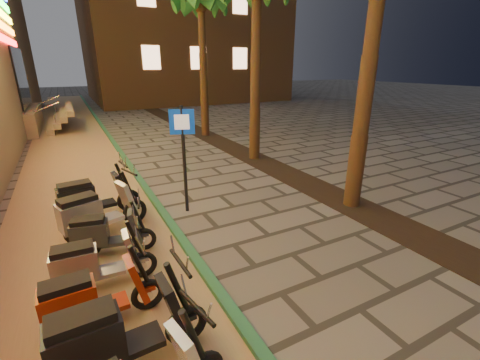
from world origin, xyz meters
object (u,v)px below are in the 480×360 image
scooter_9 (94,213)px  scooter_10 (90,198)px  scooter_6 (90,299)px  pedestrian_sign (183,145)px  scooter_8 (103,234)px  scooter_5 (113,336)px  scooter_7 (93,264)px

scooter_9 → scooter_10: size_ratio=1.01×
scooter_6 → scooter_9: (0.29, 2.68, 0.08)m
pedestrian_sign → scooter_10: bearing=-174.3°
scooter_6 → scooter_8: bearing=76.5°
scooter_5 → scooter_6: size_ratio=1.14×
scooter_6 → scooter_7: scooter_6 is taller
scooter_7 → scooter_10: (0.17, 2.74, 0.07)m
scooter_5 → scooter_7: 1.76m
scooter_5 → scooter_8: (0.17, 2.74, -0.10)m
scooter_7 → scooter_8: (0.26, 0.98, -0.02)m
scooter_9 → scooter_10: bearing=73.3°
scooter_5 → scooter_7: scooter_5 is taller
scooter_6 → scooter_5: bearing=-80.2°
scooter_7 → scooter_9: scooter_9 is taller
scooter_6 → scooter_10: 3.63m
scooter_7 → scooter_8: bearing=78.3°
pedestrian_sign → scooter_5: (-2.20, -3.90, -1.12)m
scooter_8 → scooter_10: (-0.09, 1.76, 0.09)m
scooter_7 → scooter_9: bearing=87.1°
scooter_8 → scooter_9: 0.83m
pedestrian_sign → scooter_10: size_ratio=1.43×
scooter_8 → scooter_9: (-0.07, 0.82, 0.11)m
pedestrian_sign → scooter_10: (-2.12, 0.59, -1.12)m
scooter_8 → scooter_9: scooter_9 is taller
scooter_7 → scooter_10: scooter_10 is taller
pedestrian_sign → scooter_6: (-2.39, -3.03, -1.19)m
pedestrian_sign → scooter_10: 2.47m
pedestrian_sign → scooter_9: pedestrian_sign is taller
scooter_5 → scooter_9: 3.56m
pedestrian_sign → scooter_8: 2.64m
scooter_6 → scooter_8: (0.36, 1.86, -0.03)m
scooter_7 → scooter_10: size_ratio=0.87×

